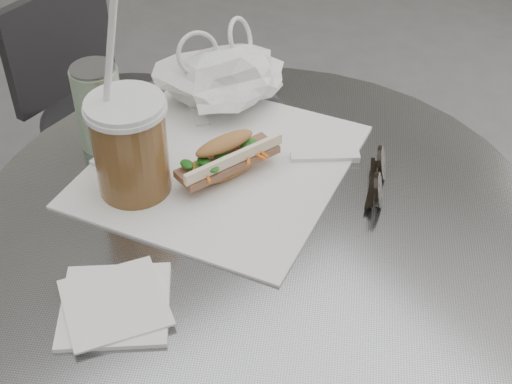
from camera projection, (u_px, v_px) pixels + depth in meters
cafe_table at (259, 344)px, 1.12m from camera, size 0.76×0.76×0.74m
chair_far at (119, 156)px, 1.73m from camera, size 0.39×0.41×0.71m
sandwich_paper at (220, 165)px, 1.02m from camera, size 0.47×0.47×0.00m
banh_mi at (227, 158)px, 0.98m from camera, size 0.19×0.07×0.06m
iced_coffee at (130, 146)px, 0.93m from camera, size 0.11×0.11×0.31m
sunglasses at (378, 179)px, 0.97m from camera, size 0.10×0.09×0.05m
plastic_bag at (227, 80)px, 1.11m from camera, size 0.22×0.18×0.10m
napkin_stack at (115, 304)px, 0.82m from camera, size 0.17×0.17×0.01m
drink_can at (99, 107)px, 1.02m from camera, size 0.07×0.07×0.13m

